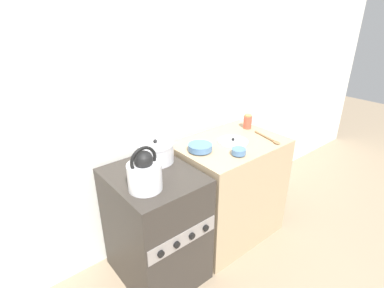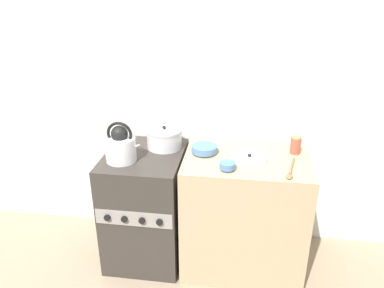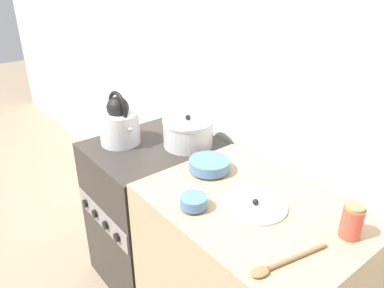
{
  "view_description": "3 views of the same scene",
  "coord_description": "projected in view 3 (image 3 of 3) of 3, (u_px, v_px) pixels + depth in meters",
  "views": [
    {
      "loc": [
        -0.88,
        -1.15,
        1.84
      ],
      "look_at": [
        0.33,
        0.31,
        0.97
      ],
      "focal_mm": 28.0,
      "sensor_mm": 36.0,
      "label": 1
    },
    {
      "loc": [
        0.67,
        -1.98,
        1.97
      ],
      "look_at": [
        0.35,
        0.3,
        0.95
      ],
      "focal_mm": 35.0,
      "sensor_mm": 36.0,
      "label": 2
    },
    {
      "loc": [
        1.48,
        -0.6,
        1.7
      ],
      "look_at": [
        0.29,
        0.35,
        0.95
      ],
      "focal_mm": 35.0,
      "sensor_mm": 36.0,
      "label": 3
    }
  ],
  "objects": [
    {
      "name": "wall_back",
      "position": [
        211.0,
        55.0,
        1.97
      ],
      "size": [
        7.0,
        0.06,
        2.5
      ],
      "color": "silver",
      "rests_on": "ground_plane"
    },
    {
      "name": "stove",
      "position": [
        156.0,
        211.0,
        2.12
      ],
      "size": [
        0.54,
        0.66,
        0.84
      ],
      "color": "#332D28",
      "rests_on": "ground_plane"
    },
    {
      "name": "counter",
      "position": [
        246.0,
        288.0,
        1.6
      ],
      "size": [
        0.84,
        0.61,
        0.87
      ],
      "color": "tan",
      "rests_on": "ground_plane"
    },
    {
      "name": "kettle",
      "position": [
        119.0,
        124.0,
        1.91
      ],
      "size": [
        0.25,
        0.21,
        0.28
      ],
      "color": "silver",
      "rests_on": "stove"
    },
    {
      "name": "cooking_pot",
      "position": [
        188.0,
        133.0,
        1.9
      ],
      "size": [
        0.26,
        0.26,
        0.17
      ],
      "color": "silver",
      "rests_on": "stove"
    },
    {
      "name": "enamel_bowl",
      "position": [
        209.0,
        165.0,
        1.62
      ],
      "size": [
        0.18,
        0.18,
        0.05
      ],
      "color": "#4C729E",
      "rests_on": "counter"
    },
    {
      "name": "small_ceramic_bowl",
      "position": [
        194.0,
        202.0,
        1.38
      ],
      "size": [
        0.1,
        0.1,
        0.05
      ],
      "color": "#4C729E",
      "rests_on": "counter"
    },
    {
      "name": "storage_jar",
      "position": [
        352.0,
        221.0,
        1.22
      ],
      "size": [
        0.07,
        0.07,
        0.12
      ],
      "color": "#CC4C38",
      "rests_on": "counter"
    },
    {
      "name": "loose_pot_lid",
      "position": [
        255.0,
        206.0,
        1.39
      ],
      "size": [
        0.24,
        0.24,
        0.03
      ],
      "color": "silver",
      "rests_on": "counter"
    },
    {
      "name": "wooden_spoon",
      "position": [
        282.0,
        263.0,
        1.13
      ],
      "size": [
        0.09,
        0.29,
        0.02
      ],
      "color": "olive",
      "rests_on": "counter"
    }
  ]
}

